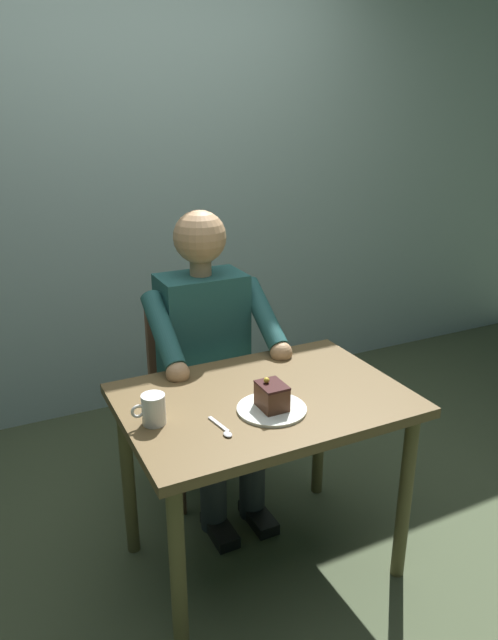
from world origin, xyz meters
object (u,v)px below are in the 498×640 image
(chair, at_px, (196,381))
(dining_table, at_px, (263,420))
(coffee_cup, at_px, (153,409))
(dessert_spoon, at_px, (223,430))
(seated_person, at_px, (209,358))
(cake_slice, at_px, (272,396))

(chair, bearing_deg, dining_table, 90.00)
(coffee_cup, height_order, dessert_spoon, coffee_cup)
(seated_person, height_order, cake_slice, seated_person)
(seated_person, relative_size, cake_slice, 12.06)
(dessert_spoon, bearing_deg, chair, -105.11)
(seated_person, bearing_deg, cake_slice, 87.71)
(coffee_cup, bearing_deg, dining_table, -178.07)
(coffee_cup, distance_m, dessert_spoon, 0.23)
(seated_person, distance_m, dessert_spoon, 0.69)
(chair, xyz_separation_m, cake_slice, (0.02, 0.77, 0.29))
(cake_slice, relative_size, dessert_spoon, 0.74)
(cake_slice, bearing_deg, seated_person, -92.29)
(seated_person, distance_m, coffee_cup, 0.66)
(seated_person, height_order, dessert_spoon, seated_person)
(chair, xyz_separation_m, coffee_cup, (0.40, 0.68, 0.29))
(chair, bearing_deg, cake_slice, 88.21)
(chair, xyz_separation_m, seated_person, (-0.00, 0.17, 0.18))
(dining_table, bearing_deg, seated_person, -90.00)
(dining_table, relative_size, seated_person, 0.77)
(dining_table, distance_m, coffee_cup, 0.43)
(dining_table, xyz_separation_m, dessert_spoon, (0.22, 0.15, 0.10))
(dining_table, bearing_deg, chair, -90.00)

